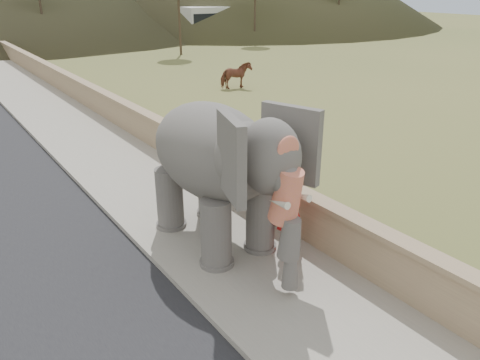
% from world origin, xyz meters
% --- Properties ---
extents(ground, '(160.00, 160.00, 0.00)m').
position_xyz_m(ground, '(0.00, 0.00, 0.00)').
color(ground, olive).
rests_on(ground, ground).
extents(walkway, '(3.00, 120.00, 0.15)m').
position_xyz_m(walkway, '(0.00, 10.00, 0.07)').
color(walkway, '#9E9687').
rests_on(walkway, ground).
extents(parapet, '(0.30, 120.00, 1.10)m').
position_xyz_m(parapet, '(1.65, 10.00, 0.55)').
color(parapet, tan).
rests_on(parapet, ground).
extents(cow, '(1.75, 0.97, 1.40)m').
position_xyz_m(cow, '(9.67, 13.93, 0.70)').
color(cow, brown).
rests_on(cow, ground).
extents(distant_car, '(4.32, 1.94, 1.44)m').
position_xyz_m(distant_car, '(19.04, 34.71, 0.72)').
color(distant_car, silver).
rests_on(distant_car, ground).
extents(bus_white, '(11.11, 3.05, 3.10)m').
position_xyz_m(bus_white, '(23.97, 34.99, 1.55)').
color(bus_white, silver).
rests_on(bus_white, ground).
extents(bus_orange, '(11.23, 3.90, 3.10)m').
position_xyz_m(bus_orange, '(33.84, 32.20, 1.55)').
color(bus_orange, orange).
rests_on(bus_orange, ground).
extents(elephant_and_man, '(2.37, 4.32, 3.13)m').
position_xyz_m(elephant_and_man, '(0.02, 0.76, 1.70)').
color(elephant_and_man, '#67635D').
rests_on(elephant_and_man, ground).
extents(trees, '(47.61, 44.38, 8.13)m').
position_xyz_m(trees, '(1.61, 30.02, 3.64)').
color(trees, '#473828').
rests_on(trees, ground).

